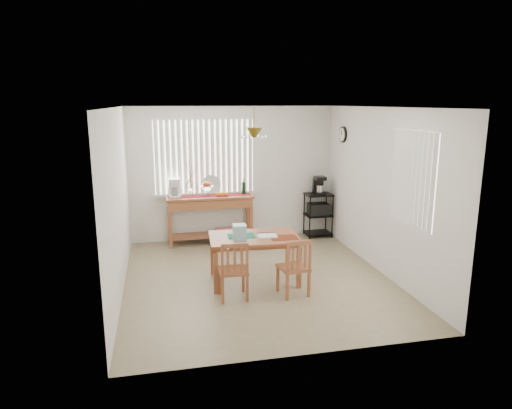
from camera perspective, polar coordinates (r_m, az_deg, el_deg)
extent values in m
cube|color=gray|center=(7.17, 0.14, -9.25)|extent=(4.00, 4.50, 0.01)
cube|color=white|center=(9.01, -2.97, 3.91)|extent=(4.00, 0.10, 2.60)
cube|color=white|center=(4.63, 6.22, -4.62)|extent=(4.00, 0.10, 2.60)
cube|color=white|center=(6.67, -17.33, 0.23)|extent=(0.10, 4.50, 2.60)
cube|color=white|center=(7.49, 15.67, 1.65)|extent=(0.10, 4.50, 2.60)
cube|color=white|center=(6.65, 0.16, 12.49)|extent=(4.00, 4.50, 0.10)
cube|color=white|center=(8.84, -6.47, 5.97)|extent=(1.90, 0.01, 1.40)
cube|color=white|center=(8.79, -12.32, 5.72)|extent=(0.07, 0.03, 1.40)
cube|color=white|center=(8.79, -11.63, 5.75)|extent=(0.07, 0.03, 1.40)
cube|color=white|center=(8.79, -10.94, 5.78)|extent=(0.07, 0.03, 1.40)
cube|color=white|center=(8.79, -10.25, 5.81)|extent=(0.07, 0.03, 1.40)
cube|color=white|center=(8.80, -9.56, 5.84)|extent=(0.07, 0.03, 1.40)
cube|color=white|center=(8.80, -8.87, 5.87)|extent=(0.07, 0.03, 1.40)
cube|color=white|center=(8.81, -8.18, 5.90)|extent=(0.07, 0.03, 1.40)
cube|color=white|center=(8.82, -7.50, 5.92)|extent=(0.07, 0.03, 1.40)
cube|color=white|center=(8.83, -6.81, 5.95)|extent=(0.07, 0.03, 1.40)
cube|color=white|center=(8.84, -6.12, 5.97)|extent=(0.07, 0.03, 1.40)
cube|color=white|center=(8.85, -5.44, 6.00)|extent=(0.07, 0.03, 1.40)
cube|color=white|center=(8.86, -4.76, 6.02)|extent=(0.07, 0.03, 1.40)
cube|color=white|center=(8.88, -4.08, 6.04)|extent=(0.07, 0.03, 1.40)
cube|color=white|center=(8.89, -3.40, 6.06)|extent=(0.07, 0.03, 1.40)
cube|color=white|center=(8.91, -2.73, 6.09)|extent=(0.07, 0.03, 1.40)
cube|color=white|center=(8.93, -2.06, 6.10)|extent=(0.07, 0.03, 1.40)
cube|color=white|center=(8.94, -1.39, 6.12)|extent=(0.07, 0.03, 1.40)
cube|color=white|center=(8.96, -0.72, 6.14)|extent=(0.07, 0.03, 1.40)
cube|color=white|center=(8.93, -6.34, 1.30)|extent=(1.98, 0.06, 0.06)
cube|color=white|center=(8.76, -6.58, 10.70)|extent=(1.98, 0.06, 0.06)
cube|color=white|center=(6.63, 19.02, 3.12)|extent=(0.01, 1.10, 1.30)
cube|color=white|center=(6.21, 21.26, 2.35)|extent=(0.03, 0.07, 1.30)
cube|color=white|center=(6.30, 20.72, 2.53)|extent=(0.03, 0.07, 1.30)
cube|color=white|center=(6.40, 20.19, 2.70)|extent=(0.03, 0.07, 1.30)
cube|color=white|center=(6.49, 19.68, 2.87)|extent=(0.03, 0.07, 1.30)
cube|color=white|center=(6.58, 19.18, 3.04)|extent=(0.03, 0.07, 1.30)
cube|color=white|center=(6.67, 18.70, 3.20)|extent=(0.03, 0.07, 1.30)
cube|color=white|center=(6.77, 18.23, 3.36)|extent=(0.03, 0.07, 1.30)
cube|color=white|center=(6.86, 17.77, 3.51)|extent=(0.03, 0.07, 1.30)
cube|color=white|center=(6.95, 17.33, 3.66)|extent=(0.03, 0.07, 1.30)
cube|color=white|center=(7.05, 16.89, 3.80)|extent=(0.03, 0.07, 1.30)
cylinder|color=black|center=(8.75, 10.81, 8.59)|extent=(0.04, 0.30, 0.30)
cylinder|color=white|center=(8.74, 10.67, 8.59)|extent=(0.01, 0.25, 0.25)
cylinder|color=olive|center=(6.55, -0.26, 10.57)|extent=(0.01, 0.01, 0.34)
cone|color=olive|center=(6.56, -0.26, 9.00)|extent=(0.24, 0.24, 0.14)
sphere|color=white|center=(6.60, 1.12, 8.49)|extent=(0.05, 0.05, 0.05)
sphere|color=white|center=(6.72, 0.17, 8.57)|extent=(0.05, 0.05, 0.05)
sphere|color=white|center=(6.68, -1.18, 8.55)|extent=(0.05, 0.05, 0.05)
sphere|color=white|center=(6.53, -1.65, 8.45)|extent=(0.05, 0.05, 0.05)
sphere|color=white|center=(6.41, -0.71, 8.37)|extent=(0.05, 0.05, 0.05)
sphere|color=white|center=(6.45, 0.70, 8.40)|extent=(0.05, 0.05, 0.05)
cube|color=#9F5935|center=(8.72, -5.79, 0.94)|extent=(1.65, 0.46, 0.04)
cube|color=#9D5A33|center=(8.75, -5.77, 0.21)|extent=(1.58, 0.42, 0.16)
cube|color=#9F5935|center=(8.63, -10.67, -3.11)|extent=(0.06, 0.06, 0.71)
cube|color=#9F5935|center=(8.80, -0.57, -2.59)|extent=(0.06, 0.06, 0.71)
cube|color=#9F5935|center=(8.98, -10.74, -2.49)|extent=(0.06, 0.06, 0.71)
cube|color=#9F5935|center=(9.14, -1.02, -2.00)|extent=(0.06, 0.06, 0.71)
cube|color=#9F5935|center=(8.91, -5.68, -3.80)|extent=(1.52, 0.40, 0.03)
cube|color=red|center=(8.92, -4.04, -3.29)|extent=(0.31, 0.23, 0.10)
cube|color=maroon|center=(8.72, -5.79, 1.09)|extent=(1.56, 0.25, 0.01)
cube|color=white|center=(8.67, -10.12, 1.04)|extent=(0.21, 0.25, 0.05)
cube|color=white|center=(8.73, -10.17, 1.98)|extent=(0.21, 0.08, 0.31)
cube|color=white|center=(8.60, -10.19, 2.96)|extent=(0.21, 0.23, 0.07)
cylinder|color=white|center=(8.62, -10.14, 1.61)|extent=(0.13, 0.13, 0.13)
cylinder|color=white|center=(8.69, -6.12, 1.36)|extent=(0.05, 0.05, 0.10)
cone|color=white|center=(8.67, -6.13, 2.00)|extent=(0.27, 0.27, 0.09)
sphere|color=#AC1C17|center=(8.66, -5.81, 2.58)|extent=(0.08, 0.08, 0.08)
sphere|color=#AC1C17|center=(8.70, -6.08, 2.62)|extent=(0.08, 0.08, 0.08)
sphere|color=#AC1C17|center=(8.68, -6.44, 2.59)|extent=(0.08, 0.08, 0.08)
sphere|color=#AC1C17|center=(8.62, -6.40, 2.52)|extent=(0.08, 0.08, 0.08)
sphere|color=#AC1C17|center=(8.60, -6.01, 2.51)|extent=(0.08, 0.08, 0.08)
sphere|color=orange|center=(8.65, -4.79, 1.27)|extent=(0.08, 0.08, 0.08)
sphere|color=orange|center=(8.66, -4.25, 1.30)|extent=(0.08, 0.08, 0.08)
sphere|color=orange|center=(8.67, -3.71, 1.32)|extent=(0.08, 0.08, 0.08)
cylinder|color=silver|center=(8.88, -5.62, 2.50)|extent=(0.37, 0.09, 0.37)
cylinder|color=white|center=(8.73, -8.19, 1.50)|extent=(0.08, 0.08, 0.14)
cylinder|color=#4C3823|center=(8.67, -8.25, 3.46)|extent=(0.09, 0.04, 0.46)
cylinder|color=#4C3823|center=(8.67, -8.26, 3.63)|extent=(0.14, 0.06, 0.50)
cylinder|color=#4C3823|center=(8.68, -8.25, 3.30)|extent=(0.18, 0.08, 0.37)
cylinder|color=#4C3823|center=(8.66, -8.26, 3.80)|extent=(0.06, 0.03, 0.56)
cylinder|color=#4C3823|center=(8.68, -8.24, 3.23)|extent=(0.23, 0.10, 0.32)
cylinder|color=black|center=(8.84, -1.53, 2.08)|extent=(0.08, 0.08, 0.24)
cylinder|color=black|center=(8.82, -1.54, 3.10)|extent=(0.03, 0.03, 0.08)
cylinder|color=black|center=(9.07, 6.76, -1.66)|extent=(0.02, 0.02, 0.88)
cylinder|color=black|center=(9.23, 9.54, -1.49)|extent=(0.02, 0.02, 0.88)
cylinder|color=black|center=(9.41, 6.03, -1.11)|extent=(0.02, 0.02, 0.88)
cylinder|color=black|center=(9.57, 8.73, -0.96)|extent=(0.02, 0.02, 0.88)
cube|color=black|center=(9.23, 7.85, 1.24)|extent=(0.51, 0.41, 0.03)
cube|color=black|center=(9.32, 7.77, -1.30)|extent=(0.51, 0.41, 0.03)
cube|color=black|center=(9.42, 7.70, -3.52)|extent=(0.51, 0.41, 0.03)
cube|color=black|center=(9.29, 7.79, -0.55)|extent=(0.39, 0.31, 0.23)
cube|color=black|center=(9.20, 7.90, 1.47)|extent=(0.21, 0.25, 0.05)
cube|color=black|center=(9.25, 7.75, 2.35)|extent=(0.21, 0.08, 0.31)
cube|color=black|center=(9.15, 7.96, 3.30)|extent=(0.21, 0.23, 0.07)
cylinder|color=silver|center=(9.17, 7.94, 2.02)|extent=(0.13, 0.13, 0.13)
cube|color=#9F5935|center=(6.84, -0.24, -4.15)|extent=(1.37, 0.93, 0.04)
cube|color=#9D5A33|center=(6.85, -0.24, -4.53)|extent=(1.27, 0.83, 0.06)
cube|color=#9F5935|center=(6.56, -5.05, -8.50)|extent=(0.07, 0.07, 0.62)
cube|color=#9F5935|center=(6.74, 5.39, -7.92)|extent=(0.07, 0.07, 0.62)
cube|color=#9F5935|center=(7.25, -5.45, -6.41)|extent=(0.07, 0.07, 0.62)
cube|color=#9F5935|center=(7.41, 3.99, -5.95)|extent=(0.07, 0.07, 0.62)
cube|color=#147059|center=(6.86, -1.87, -3.93)|extent=(0.41, 0.31, 0.01)
cube|color=maroon|center=(6.78, 3.51, -4.15)|extent=(0.41, 0.31, 0.01)
cube|color=white|center=(6.82, 1.39, -3.94)|extent=(0.30, 0.24, 0.02)
cube|color=black|center=(6.93, 1.21, -3.64)|extent=(0.29, 0.04, 0.03)
cube|color=#8ABCCA|center=(6.64, -2.08, -3.49)|extent=(0.20, 0.20, 0.23)
cube|color=#9F5935|center=(6.36, -2.88, -8.26)|extent=(0.40, 0.40, 0.04)
cube|color=#9F5935|center=(6.62, -1.61, -9.35)|extent=(0.04, 0.04, 0.38)
cube|color=#9F5935|center=(6.57, -4.53, -9.53)|extent=(0.04, 0.04, 0.38)
cube|color=#9F5935|center=(6.31, -1.11, -10.47)|extent=(0.04, 0.04, 0.38)
cube|color=#9F5935|center=(6.27, -4.18, -10.68)|extent=(0.04, 0.04, 0.38)
cube|color=#9F5935|center=(6.14, -1.11, -6.71)|extent=(0.03, 0.03, 0.43)
cube|color=#9F5935|center=(6.10, -4.24, -6.90)|extent=(0.03, 0.03, 0.43)
cube|color=#9F5935|center=(6.06, -2.69, -5.15)|extent=(0.35, 0.04, 0.06)
cube|color=#9F5935|center=(6.14, -1.80, -6.94)|extent=(0.04, 0.02, 0.34)
cube|color=#9F5935|center=(6.12, -2.67, -7.00)|extent=(0.04, 0.02, 0.34)
cube|color=#9F5935|center=(6.11, -3.54, -7.05)|extent=(0.04, 0.02, 0.34)
cube|color=#9F5935|center=(6.49, 4.69, -7.87)|extent=(0.44, 0.44, 0.04)
cube|color=#9F5935|center=(6.78, 5.34, -8.87)|extent=(0.04, 0.04, 0.38)
cube|color=#9F5935|center=(6.65, 2.73, -9.27)|extent=(0.04, 0.04, 0.38)
cube|color=#9F5935|center=(6.50, 6.63, -9.86)|extent=(0.04, 0.04, 0.38)
cube|color=#9F5935|center=(6.37, 3.93, -10.31)|extent=(0.04, 0.04, 0.38)
cube|color=#9F5935|center=(6.34, 6.77, -6.23)|extent=(0.04, 0.04, 0.42)
cube|color=#9F5935|center=(6.20, 4.02, -6.61)|extent=(0.04, 0.04, 0.42)
cube|color=#9F5935|center=(6.21, 5.45, -4.81)|extent=(0.35, 0.08, 0.06)
cube|color=#9F5935|center=(6.31, 6.17, -6.50)|extent=(0.04, 0.02, 0.34)
cube|color=#9F5935|center=(6.27, 5.41, -6.60)|extent=(0.04, 0.02, 0.34)
cube|color=#9F5935|center=(6.24, 4.64, -6.71)|extent=(0.04, 0.02, 0.34)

